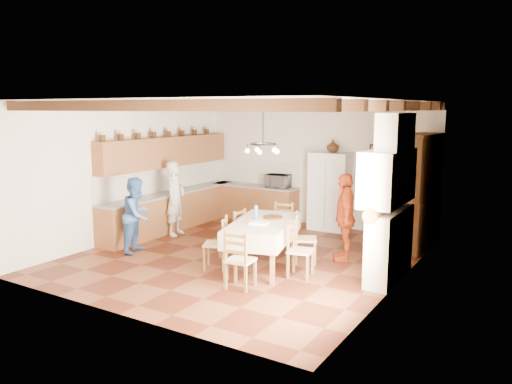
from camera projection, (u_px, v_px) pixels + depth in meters
The scene contains 31 objects.
floor at pixel (244, 257), 9.78m from camera, with size 6.00×6.50×0.02m, color #481C0F.
ceiling at pixel (243, 101), 9.28m from camera, with size 6.00×6.50×0.02m, color silver.
wall_back at pixel (315, 165), 12.27m from camera, with size 6.00×0.02×3.00m, color silver.
wall_front at pixel (114, 210), 6.78m from camera, with size 6.00×0.02×3.00m, color silver.
wall_left at pixel (130, 171), 11.07m from camera, with size 0.02×6.50×3.00m, color silver.
wall_right at pixel (401, 195), 7.98m from camera, with size 0.02×6.50×3.00m, color silver.
ceiling_beams at pixel (243, 106), 9.29m from camera, with size 6.00×6.30×0.16m, color #392513, non-canonical shape.
lower_cabinets_left at pixel (173, 211), 11.97m from camera, with size 0.60×4.30×0.86m, color brown.
lower_cabinets_back at pixel (255, 203), 12.98m from camera, with size 2.30×0.60×0.86m, color brown.
countertop_left at pixel (172, 193), 11.90m from camera, with size 0.62×4.30×0.04m, color gray.
countertop_back at pixel (255, 186), 12.91m from camera, with size 2.34×0.62×0.04m, color gray.
backsplash_left at pixel (163, 179), 11.99m from camera, with size 0.03×4.30×0.60m, color silver.
backsplash_back at pixel (260, 173), 13.10m from camera, with size 2.30×0.03×0.60m, color silver.
upper_cabinets at pixel (167, 152), 11.80m from camera, with size 0.35×4.20×0.70m, color brown.
fireplace at pixel (387, 198), 8.32m from camera, with size 0.56×1.60×2.80m, color beige, non-canonical shape.
wall_picture at pixel (377, 153), 11.39m from camera, with size 0.34×0.03×0.42m, color black.
refrigerator at pixel (331, 191), 11.89m from camera, with size 0.92×0.76×1.85m, color white.
hutch at pixel (419, 192), 10.12m from camera, with size 0.55×1.31×2.38m, color #37240F, non-canonical shape.
dining_table at pixel (263, 226), 9.03m from camera, with size 1.47×2.15×0.85m.
chandelier at pixel (263, 144), 8.79m from camera, with size 0.47×0.47×0.03m, color black.
chair_left_near at pixel (216, 243), 8.97m from camera, with size 0.42×0.40×0.96m, color brown, non-canonical shape.
chair_left_far at pixel (232, 233), 9.69m from camera, with size 0.42×0.40×0.96m, color brown, non-canonical shape.
chair_right_near at pixel (301, 250), 8.53m from camera, with size 0.42×0.40×0.96m, color brown, non-canonical shape.
chair_right_far at pixel (306, 238), 9.31m from camera, with size 0.42×0.40×0.96m, color brown, non-canonical shape.
chair_end_near at pixel (240, 259), 8.01m from camera, with size 0.42×0.40×0.96m, color brown, non-canonical shape.
chair_end_far at pixel (282, 226), 10.22m from camera, with size 0.42×0.40×0.96m, color brown, non-canonical shape.
person_man at pixel (175, 198), 11.35m from camera, with size 0.62×0.41×1.70m, color beige.
person_woman_blue at pixel (137, 215), 9.99m from camera, with size 0.74×0.58×1.52m, color #3B69AA.
person_woman_red at pixel (345, 217), 9.43m from camera, with size 0.98×0.41×1.68m, color #A13111.
microwave at pixel (278, 181), 12.53m from camera, with size 0.59×0.40×0.33m, color silver.
fridge_vase at pixel (333, 146), 11.70m from camera, with size 0.29×0.29×0.30m, color #37240F.
Camera 1 is at (5.11, -7.93, 2.87)m, focal length 35.00 mm.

